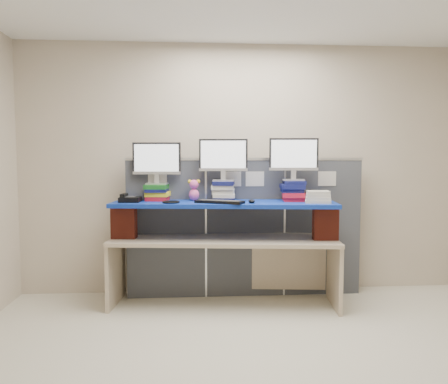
{
  "coord_description": "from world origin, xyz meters",
  "views": [
    {
      "loc": [
        -0.57,
        -2.94,
        1.53
      ],
      "look_at": [
        -0.25,
        1.49,
        1.18
      ],
      "focal_mm": 35.0,
      "sensor_mm": 36.0,
      "label": 1
    }
  ],
  "objects": [
    {
      "name": "desk",
      "position": [
        -0.25,
        1.49,
        0.56
      ],
      "size": [
        2.37,
        0.92,
        0.7
      ],
      "rotation": [
        0.0,
        0.0,
        -0.11
      ],
      "color": "#C1AE93",
      "rests_on": "ground"
    },
    {
      "name": "room",
      "position": [
        0.0,
        0.0,
        1.4
      ],
      "size": [
        5.0,
        4.0,
        2.8
      ],
      "color": "beige",
      "rests_on": "ground"
    },
    {
      "name": "plush_toy",
      "position": [
        -0.56,
        1.64,
        1.19
      ],
      "size": [
        0.13,
        0.1,
        0.22
      ],
      "rotation": [
        0.0,
        0.0,
        0.22
      ],
      "color": "#F05BA9",
      "rests_on": "blue_board"
    },
    {
      "name": "brick_pier_left",
      "position": [
        -1.28,
        1.55,
        0.87
      ],
      "size": [
        0.26,
        0.16,
        0.33
      ],
      "primitive_type": "cube",
      "rotation": [
        0.0,
        0.0,
        -0.11
      ],
      "color": "maroon",
      "rests_on": "desk"
    },
    {
      "name": "monitor_left",
      "position": [
        -0.95,
        1.69,
        1.5
      ],
      "size": [
        0.51,
        0.17,
        0.44
      ],
      "rotation": [
        0.0,
        0.0,
        -0.11
      ],
      "color": "#B1B1B7",
      "rests_on": "book_stack_left"
    },
    {
      "name": "headset",
      "position": [
        -0.79,
        1.4,
        1.09
      ],
      "size": [
        0.21,
        0.21,
        0.02
      ],
      "primitive_type": "torus",
      "rotation": [
        0.0,
        0.0,
        0.23
      ],
      "color": "black",
      "rests_on": "blue_board"
    },
    {
      "name": "book_stack_left",
      "position": [
        -0.94,
        1.69,
        1.17
      ],
      "size": [
        0.27,
        0.32,
        0.17
      ],
      "color": "red",
      "rests_on": "blue_board"
    },
    {
      "name": "brick_pier_right",
      "position": [
        0.76,
        1.33,
        0.87
      ],
      "size": [
        0.26,
        0.16,
        0.33
      ],
      "primitive_type": "cube",
      "rotation": [
        0.0,
        0.0,
        -0.11
      ],
      "color": "maroon",
      "rests_on": "desk"
    },
    {
      "name": "cubicle_partition",
      "position": [
        -0.0,
        1.78,
        0.77
      ],
      "size": [
        2.6,
        0.06,
        1.53
      ],
      "color": "#3F424A",
      "rests_on": "ground"
    },
    {
      "name": "keyboard",
      "position": [
        -0.31,
        1.35,
        1.09
      ],
      "size": [
        0.5,
        0.36,
        0.03
      ],
      "rotation": [
        0.0,
        0.0,
        -0.46
      ],
      "color": "black",
      "rests_on": "blue_board"
    },
    {
      "name": "book_stack_right",
      "position": [
        0.47,
        1.53,
        1.19
      ],
      "size": [
        0.27,
        0.34,
        0.21
      ],
      "color": "red",
      "rests_on": "blue_board"
    },
    {
      "name": "monitor_right",
      "position": [
        0.47,
        1.53,
        1.54
      ],
      "size": [
        0.51,
        0.17,
        0.44
      ],
      "rotation": [
        0.0,
        0.0,
        -0.11
      ],
      "color": "#B1B1B7",
      "rests_on": "book_stack_right"
    },
    {
      "name": "mouse",
      "position": [
        0.01,
        1.34,
        1.1
      ],
      "size": [
        0.07,
        0.12,
        0.04
      ],
      "primitive_type": "ellipsoid",
      "rotation": [
        0.0,
        0.0,
        0.05
      ],
      "color": "black",
      "rests_on": "blue_board"
    },
    {
      "name": "book_stack_center",
      "position": [
        -0.25,
        1.61,
        1.18
      ],
      "size": [
        0.27,
        0.32,
        0.21
      ],
      "color": "#11164D",
      "rests_on": "blue_board"
    },
    {
      "name": "binder_stack",
      "position": [
        0.67,
        1.32,
        1.14
      ],
      "size": [
        0.28,
        0.24,
        0.12
      ],
      "rotation": [
        0.0,
        0.0,
        -0.19
      ],
      "color": "beige",
      "rests_on": "blue_board"
    },
    {
      "name": "blue_board",
      "position": [
        -0.25,
        1.49,
        1.06
      ],
      "size": [
        2.32,
        0.81,
        0.04
      ],
      "primitive_type": "cube",
      "rotation": [
        0.0,
        0.0,
        -0.11
      ],
      "color": "#0A0D86",
      "rests_on": "brick_pier_left"
    },
    {
      "name": "desk_phone",
      "position": [
        -1.22,
        1.52,
        1.11
      ],
      "size": [
        0.22,
        0.2,
        0.09
      ],
      "rotation": [
        0.0,
        0.0,
        -0.06
      ],
      "color": "black",
      "rests_on": "blue_board"
    },
    {
      "name": "monitor_center",
      "position": [
        -0.25,
        1.61,
        1.53
      ],
      "size": [
        0.51,
        0.17,
        0.44
      ],
      "rotation": [
        0.0,
        0.0,
        -0.11
      ],
      "color": "#B1B1B7",
      "rests_on": "book_stack_center"
    }
  ]
}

